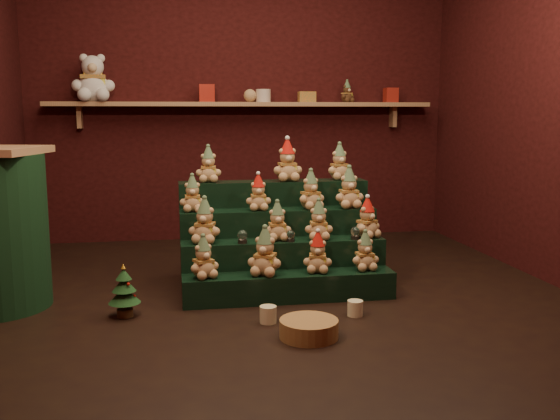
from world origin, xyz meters
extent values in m
plane|color=black|center=(0.00, 0.00, 0.00)|extent=(4.00, 4.00, 0.00)
cube|color=black|center=(0.00, 2.05, 1.40)|extent=(4.00, 0.10, 2.80)
cube|color=black|center=(0.00, -2.05, 1.40)|extent=(4.00, 0.10, 2.80)
cube|color=#A57952|center=(0.00, 1.87, 1.30)|extent=(3.60, 0.26, 0.04)
cube|color=#A57952|center=(-1.50, 1.94, 1.18)|extent=(0.04, 0.12, 0.20)
cube|color=#A57952|center=(1.50, 1.94, 1.18)|extent=(0.04, 0.12, 0.20)
cube|color=black|center=(0.07, -0.13, 0.09)|extent=(1.40, 0.22, 0.18)
cube|color=black|center=(0.07, 0.09, 0.18)|extent=(1.40, 0.22, 0.36)
cube|color=black|center=(0.07, 0.31, 0.27)|extent=(1.40, 0.22, 0.54)
cube|color=black|center=(0.07, 0.53, 0.36)|extent=(1.40, 0.22, 0.72)
cylinder|color=black|center=(-0.22, 0.03, 0.37)|extent=(0.06, 0.06, 0.03)
sphere|color=white|center=(-0.22, 0.03, 0.42)|extent=(0.07, 0.07, 0.07)
cylinder|color=black|center=(0.10, 0.03, 0.37)|extent=(0.05, 0.05, 0.02)
sphere|color=white|center=(0.10, 0.03, 0.41)|extent=(0.06, 0.06, 0.06)
cylinder|color=black|center=(0.56, 0.03, 0.37)|extent=(0.06, 0.06, 0.02)
sphere|color=white|center=(0.56, 0.03, 0.42)|extent=(0.07, 0.07, 0.07)
cylinder|color=#4B341A|center=(-0.98, -0.30, 0.02)|extent=(0.10, 0.10, 0.05)
cone|color=#123318|center=(-0.98, -0.30, 0.14)|extent=(0.19, 0.19, 0.10)
cone|color=#123318|center=(-0.98, -0.30, 0.20)|extent=(0.15, 0.15, 0.09)
cone|color=#123318|center=(-0.98, -0.30, 0.27)|extent=(0.10, 0.10, 0.07)
cone|color=gold|center=(-0.98, -0.30, 0.31)|extent=(0.03, 0.03, 0.03)
cylinder|color=beige|center=(-0.14, -0.55, 0.05)|extent=(0.10, 0.10, 0.10)
cylinder|color=beige|center=(0.40, -0.52, 0.05)|extent=(0.09, 0.09, 0.09)
cylinder|color=olive|center=(0.04, -0.83, 0.05)|extent=(0.39, 0.39, 0.10)
cube|color=#A82519|center=(-0.35, 1.85, 1.40)|extent=(0.14, 0.14, 0.16)
cylinder|color=beige|center=(0.18, 1.85, 1.38)|extent=(0.14, 0.14, 0.12)
cube|color=#A82519|center=(1.44, 1.85, 1.39)|extent=(0.12, 0.12, 0.14)
sphere|color=tan|center=(0.06, 1.85, 1.38)|extent=(0.12, 0.12, 0.12)
cube|color=orange|center=(0.60, 1.85, 1.37)|extent=(0.16, 0.10, 0.10)
camera|label=1|loc=(-0.67, -4.04, 1.23)|focal=40.00mm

